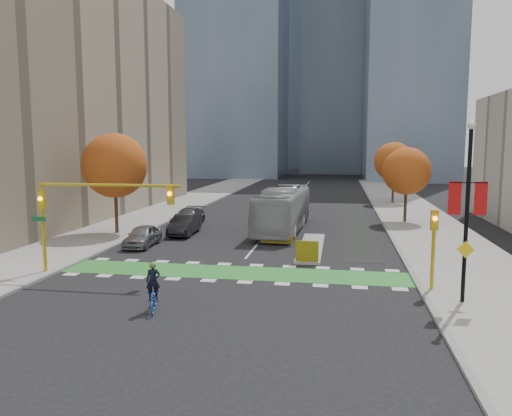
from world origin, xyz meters
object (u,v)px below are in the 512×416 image
(parked_car_c, at_px, (188,217))
(traffic_signal_west, at_px, (85,204))
(tree_east_far, at_px, (394,162))
(parked_car_a, at_px, (143,236))
(tree_west, at_px, (115,166))
(hazard_board, at_px, (307,251))
(parked_car_b, at_px, (185,225))
(traffic_signal_east, at_px, (434,237))
(bus, at_px, (283,209))
(cyclist, at_px, (154,295))
(tree_east_near, at_px, (407,171))
(banner_lamppost, at_px, (467,205))

(parked_car_c, bearing_deg, traffic_signal_west, -89.02)
(tree_east_far, distance_m, parked_car_a, 36.82)
(traffic_signal_west, bearing_deg, parked_car_c, 89.40)
(tree_west, height_order, parked_car_c, tree_west)
(hazard_board, relative_size, parked_car_b, 0.29)
(traffic_signal_east, distance_m, bus, 18.93)
(cyclist, height_order, bus, bus)
(traffic_signal_east, xyz_separation_m, bus, (-9.30, 16.46, -0.90))
(hazard_board, distance_m, parked_car_c, 17.96)
(parked_car_b, xyz_separation_m, parked_car_c, (-1.24, 5.00, -0.05))
(bus, relative_size, parked_car_c, 2.54)
(cyclist, height_order, parked_car_b, cyclist)
(cyclist, bearing_deg, tree_east_near, 45.98)
(tree_west, relative_size, traffic_signal_west, 0.96)
(banner_lamppost, bearing_deg, parked_car_b, 139.65)
(traffic_signal_west, xyz_separation_m, bus, (9.13, 16.47, -2.20))
(tree_east_far, xyz_separation_m, cyclist, (-14.60, -43.59, -4.51))
(tree_west, relative_size, parked_car_b, 1.68)
(banner_lamppost, relative_size, parked_car_a, 1.86)
(hazard_board, xyz_separation_m, parked_car_c, (-11.74, 13.59, -0.05))
(tree_west, distance_m, bus, 14.29)
(tree_west, distance_m, banner_lamppost, 27.63)
(tree_east_near, xyz_separation_m, tree_east_far, (0.50, 16.00, 0.38))
(cyclist, bearing_deg, tree_east_far, 54.53)
(banner_lamppost, relative_size, parked_car_b, 1.69)
(tree_west, relative_size, bus, 0.62)
(hazard_board, xyz_separation_m, tree_east_near, (8.00, 17.80, 4.06))
(tree_west, distance_m, cyclist, 20.77)
(hazard_board, xyz_separation_m, tree_east_far, (8.50, 33.80, 4.44))
(tree_east_far, height_order, traffic_signal_east, tree_east_far)
(cyclist, distance_m, parked_car_b, 18.90)
(tree_west, bearing_deg, tree_east_near, 22.62)
(tree_west, height_order, tree_east_near, tree_west)
(traffic_signal_west, bearing_deg, hazard_board, 21.55)
(parked_car_c, bearing_deg, parked_car_b, -74.51)
(traffic_signal_west, relative_size, traffic_signal_east, 2.08)
(banner_lamppost, bearing_deg, traffic_signal_east, 116.61)
(cyclist, relative_size, parked_car_a, 0.49)
(tree_east_near, xyz_separation_m, traffic_signal_east, (-1.50, -22.51, -2.13))
(traffic_signal_west, bearing_deg, bus, 60.99)
(bus, bearing_deg, parked_car_c, 170.95)
(tree_west, xyz_separation_m, bus, (13.20, 3.95, -3.78))
(hazard_board, bearing_deg, traffic_signal_west, -158.45)
(traffic_signal_west, bearing_deg, parked_car_b, 83.86)
(tree_east_near, height_order, traffic_signal_east, tree_east_near)
(tree_west, height_order, banner_lamppost, banner_lamppost)
(tree_east_far, bearing_deg, bus, -117.14)
(tree_west, relative_size, parked_car_c, 1.58)
(cyclist, height_order, parked_car_a, cyclist)
(tree_east_near, bearing_deg, hazard_board, -114.20)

